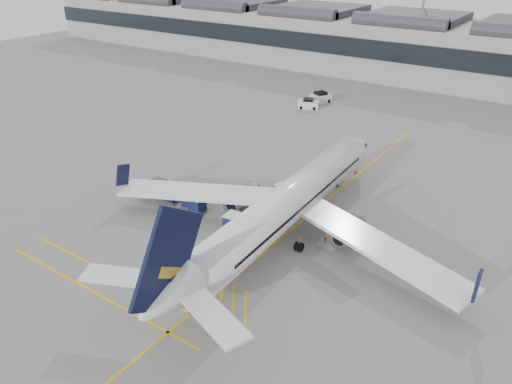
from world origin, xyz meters
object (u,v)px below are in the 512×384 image
Objects in this scene: belt_loader at (285,194)px; baggage_cart_a at (235,224)px; airliner_main at (285,205)px; ramp_agent_b at (257,219)px; pushback_tug at (159,187)px; ramp_agent_a at (259,193)px.

baggage_cart_a is (-0.22, -8.97, 0.58)m from belt_loader.
airliner_main is 19.08× the size of baggage_cart_a.
ramp_agent_b reaches higher than pushback_tug.
ramp_agent_b is at bearing -70.92° from belt_loader.
ramp_agent_a is at bearing 141.83° from airliner_main.
belt_loader is at bearing 22.35° from pushback_tug.
belt_loader is at bearing 83.29° from baggage_cart_a.
belt_loader is at bearing -96.17° from ramp_agent_b.
baggage_cart_a reaches higher than belt_loader.
ramp_agent_b is at bearing -5.96° from pushback_tug.
ramp_agent_a is 1.10× the size of ramp_agent_b.
belt_loader is 14.16m from pushback_tug.
baggage_cart_a is at bearing 51.18° from ramp_agent_b.
baggage_cart_a is (-4.00, -2.70, -2.01)m from airliner_main.
ramp_agent_a is 5.56m from ramp_agent_b.
belt_loader is 8.99m from baggage_cart_a.
baggage_cart_a is 1.18× the size of ramp_agent_b.
ramp_agent_a is 11.35m from pushback_tug.
airliner_main reaches higher than ramp_agent_a.
pushback_tug is at bearing 167.12° from ramp_agent_a.
baggage_cart_a is at bearing -16.45° from pushback_tug.
baggage_cart_a is 2.51m from ramp_agent_b.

